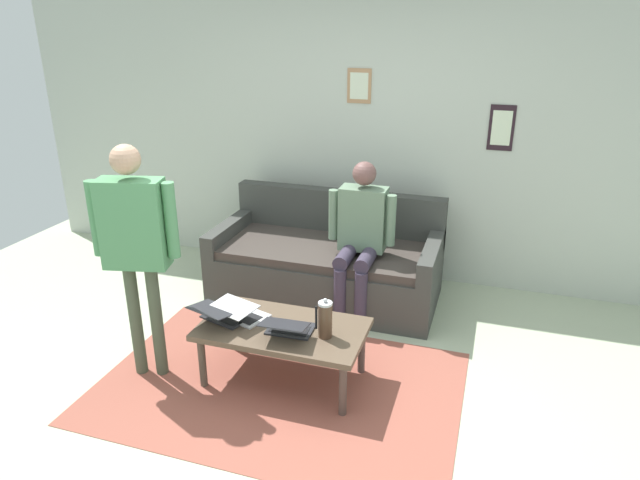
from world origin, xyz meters
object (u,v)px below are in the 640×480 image
laptop_left (240,313)px  french_press (325,319)px  laptop_center (288,327)px  laptop_right (222,314)px  person_seated (360,231)px  coffee_table (283,332)px  person_standing (135,235)px  couch (328,264)px

laptop_left → french_press: bearing=176.0°
laptop_left → french_press: size_ratio=1.46×
laptop_center → french_press: french_press is taller
laptop_right → french_press: french_press is taller
french_press → person_seated: person_seated is taller
laptop_center → person_seated: size_ratio=0.27×
laptop_left → laptop_center: laptop_center is taller
coffee_table → laptop_right: 0.43m
laptop_center → laptop_right: 0.49m
laptop_right → person_seated: person_seated is taller
french_press → coffee_table: bearing=-5.8°
laptop_center → person_standing: (0.98, 0.15, 0.58)m
coffee_table → laptop_right: size_ratio=2.65×
laptop_center → french_press: size_ratio=1.27×
laptop_left → person_seated: bearing=-117.8°
person_standing → couch: bearing=-118.2°
person_standing → laptop_center: bearing=-171.5°
laptop_left → french_press: (-0.62, 0.04, 0.08)m
couch → coffee_table: size_ratio=1.75×
french_press → person_seated: size_ratio=0.21×
coffee_table → laptop_center: laptop_center is taller
coffee_table → laptop_right: laptop_right is taller
couch → person_seated: bearing=146.6°
coffee_table → person_seated: bearing=-103.1°
french_press → laptop_center: bearing=8.5°
laptop_left → person_seated: (-0.56, -1.07, 0.27)m
person_seated → laptop_left: bearing=62.2°
couch → person_seated: person_seated is taller
coffee_table → french_press: bearing=174.2°
coffee_table → laptop_left: bearing=-2.2°
laptop_right → couch: bearing=-103.7°
couch → laptop_right: couch is taller
coffee_table → couch: bearing=-86.0°
couch → person_seated: (-0.34, 0.23, 0.42)m
couch → laptop_center: couch is taller
couch → coffee_table: (-0.09, 1.31, 0.06)m
person_seated → laptop_center: bearing=80.9°
laptop_left → person_seated: 1.24m
laptop_left → laptop_center: 0.39m
laptop_left → person_standing: size_ratio=0.25×
person_standing → person_seated: person_standing is taller
laptop_center → person_standing: person_standing is taller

